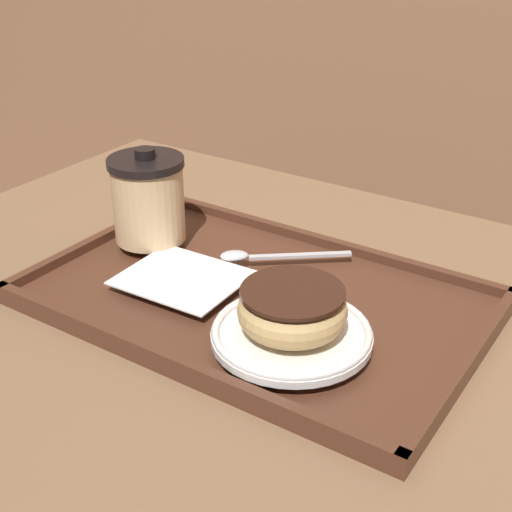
% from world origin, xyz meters
% --- Properties ---
extents(cafe_table, '(0.98, 0.78, 0.75)m').
position_xyz_m(cafe_table, '(0.00, 0.00, 0.58)').
color(cafe_table, '#846042').
rests_on(cafe_table, ground_plane).
extents(serving_tray, '(0.51, 0.33, 0.02)m').
position_xyz_m(serving_tray, '(0.03, 0.01, 0.76)').
color(serving_tray, '#512D1E').
rests_on(serving_tray, cafe_table).
extents(napkin_paper, '(0.14, 0.12, 0.00)m').
position_xyz_m(napkin_paper, '(-0.05, -0.02, 0.78)').
color(napkin_paper, white).
rests_on(napkin_paper, serving_tray).
extents(coffee_cup_front, '(0.10, 0.10, 0.12)m').
position_xyz_m(coffee_cup_front, '(-0.15, 0.04, 0.83)').
color(coffee_cup_front, '#E0B784').
rests_on(coffee_cup_front, serving_tray).
extents(plate_with_chocolate_donut, '(0.16, 0.16, 0.01)m').
position_xyz_m(plate_with_chocolate_donut, '(0.12, -0.06, 0.78)').
color(plate_with_chocolate_donut, white).
rests_on(plate_with_chocolate_donut, serving_tray).
extents(donut_chocolate_glazed, '(0.11, 0.11, 0.04)m').
position_xyz_m(donut_chocolate_glazed, '(0.12, -0.06, 0.81)').
color(donut_chocolate_glazed, '#DBB270').
rests_on(donut_chocolate_glazed, plate_with_chocolate_donut).
extents(spoon, '(0.14, 0.11, 0.01)m').
position_xyz_m(spoon, '(-0.00, 0.07, 0.78)').
color(spoon, silver).
rests_on(spoon, serving_tray).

